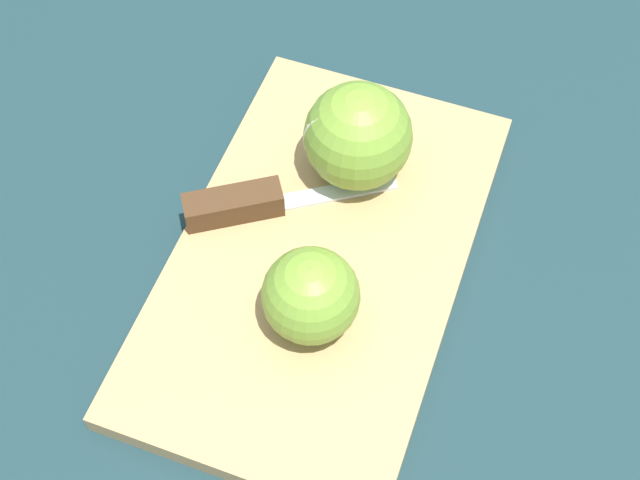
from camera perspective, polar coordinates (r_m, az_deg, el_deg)
ground_plane at (r=0.70m, az=0.00°, el=-1.72°), size 4.00×4.00×0.00m
cutting_board at (r=0.70m, az=0.00°, el=-1.31°), size 0.37×0.22×0.02m
apple_half_left at (r=0.63m, az=-0.57°, el=-3.60°), size 0.07×0.07×0.07m
apple_half_right at (r=0.70m, az=2.13°, el=6.73°), size 0.09×0.09×0.09m
knife at (r=0.70m, az=-4.96°, el=2.34°), size 0.11×0.15×0.02m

